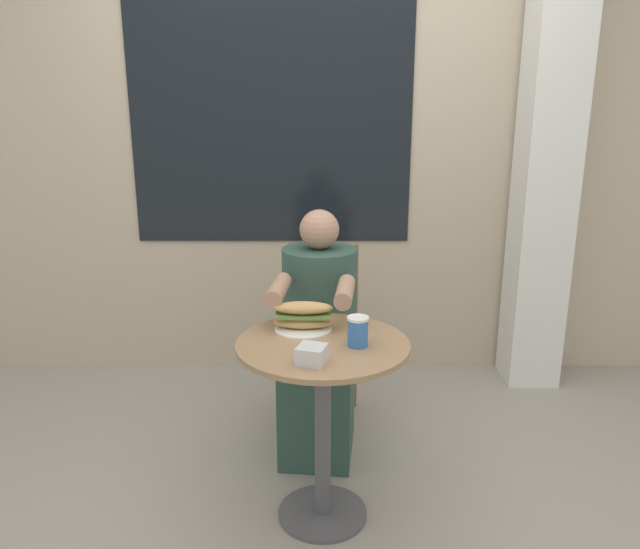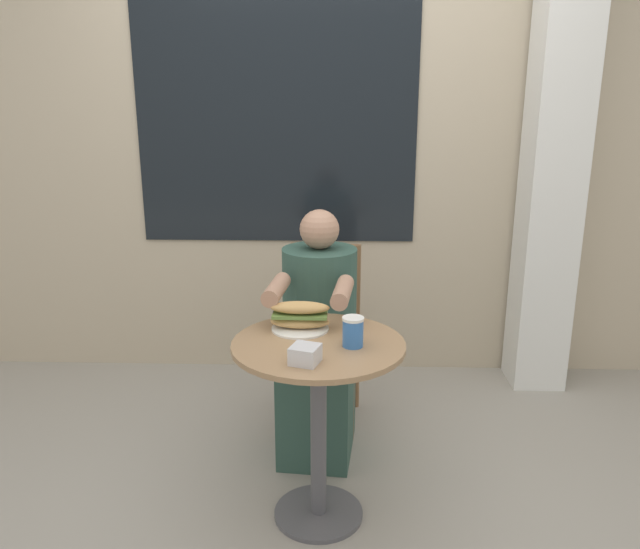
{
  "view_description": "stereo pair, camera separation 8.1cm",
  "coord_description": "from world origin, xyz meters",
  "px_view_note": "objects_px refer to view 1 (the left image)",
  "views": [
    {
      "loc": [
        -0.01,
        -2.08,
        1.57
      ],
      "look_at": [
        0.0,
        0.18,
        0.92
      ],
      "focal_mm": 35.0,
      "sensor_mm": 36.0,
      "label": 1
    },
    {
      "loc": [
        0.07,
        -2.08,
        1.57
      ],
      "look_at": [
        0.0,
        0.18,
        0.92
      ],
      "focal_mm": 35.0,
      "sensor_mm": 36.0,
      "label": 2
    }
  ],
  "objects_px": {
    "seated_diner": "(316,351)",
    "sandwich_on_plate": "(301,317)",
    "cafe_table": "(320,393)",
    "drink_cup": "(355,331)",
    "diner_chair": "(319,316)"
  },
  "relations": [
    {
      "from": "seated_diner",
      "to": "sandwich_on_plate",
      "type": "bearing_deg",
      "value": 87.15
    },
    {
      "from": "cafe_table",
      "to": "drink_cup",
      "type": "distance_m",
      "value": 0.28
    },
    {
      "from": "diner_chair",
      "to": "seated_diner",
      "type": "relative_size",
      "value": 0.78
    },
    {
      "from": "diner_chair",
      "to": "drink_cup",
      "type": "xyz_separation_m",
      "value": [
        0.13,
        -0.87,
        0.25
      ]
    },
    {
      "from": "diner_chair",
      "to": "cafe_table",
      "type": "bearing_deg",
      "value": 96.21
    },
    {
      "from": "sandwich_on_plate",
      "to": "drink_cup",
      "type": "relative_size",
      "value": 2.08
    },
    {
      "from": "cafe_table",
      "to": "diner_chair",
      "type": "bearing_deg",
      "value": 90.24
    },
    {
      "from": "sandwich_on_plate",
      "to": "diner_chair",
      "type": "bearing_deg",
      "value": 84.4
    },
    {
      "from": "seated_diner",
      "to": "cafe_table",
      "type": "bearing_deg",
      "value": 97.93
    },
    {
      "from": "drink_cup",
      "to": "sandwich_on_plate",
      "type": "bearing_deg",
      "value": 141.11
    },
    {
      "from": "cafe_table",
      "to": "drink_cup",
      "type": "relative_size",
      "value": 6.7
    },
    {
      "from": "cafe_table",
      "to": "seated_diner",
      "type": "relative_size",
      "value": 0.65
    },
    {
      "from": "cafe_table",
      "to": "diner_chair",
      "type": "xyz_separation_m",
      "value": [
        -0.0,
        0.84,
        0.0
      ]
    },
    {
      "from": "drink_cup",
      "to": "diner_chair",
      "type": "bearing_deg",
      "value": 98.24
    },
    {
      "from": "sandwich_on_plate",
      "to": "drink_cup",
      "type": "bearing_deg",
      "value": -38.89
    }
  ]
}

